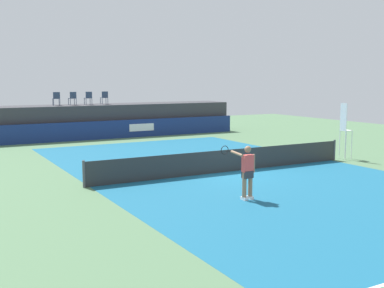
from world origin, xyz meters
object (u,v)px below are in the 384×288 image
at_px(spectator_chair_right, 104,97).
at_px(spectator_chair_far_left, 56,98).
at_px(spectator_chair_left, 73,98).
at_px(umpire_chair, 345,127).
at_px(spectator_chair_center, 88,98).
at_px(net_post_near, 84,174).
at_px(tennis_player, 247,171).
at_px(tennis_ball, 145,162).
at_px(net_post_far, 334,150).

bearing_deg(spectator_chair_right, spectator_chair_far_left, -178.40).
bearing_deg(spectator_chair_left, umpire_chair, -58.57).
xyz_separation_m(spectator_chair_left, umpire_chair, (9.28, -15.19, -1.11)).
bearing_deg(spectator_chair_center, net_post_near, -107.65).
relative_size(spectator_chair_center, spectator_chair_right, 1.00).
distance_m(umpire_chair, tennis_player, 9.89).
height_order(spectator_chair_right, tennis_ball, spectator_chair_right).
xyz_separation_m(spectator_chair_center, net_post_near, (-4.83, -15.17, -2.19)).
xyz_separation_m(spectator_chair_right, net_post_near, (-6.02, -15.37, -2.19)).
height_order(spectator_chair_center, net_post_near, spectator_chair_center).
xyz_separation_m(spectator_chair_left, tennis_ball, (0.26, -11.44, -2.66)).
xyz_separation_m(spectator_chair_left, net_post_far, (8.65, -15.19, -2.19)).
height_order(spectator_chair_far_left, tennis_ball, spectator_chair_far_left).
xyz_separation_m(spectator_chair_left, spectator_chair_center, (1.07, -0.02, 0.00)).
distance_m(spectator_chair_far_left, net_post_near, 15.67).
height_order(spectator_chair_left, net_post_near, spectator_chair_left).
xyz_separation_m(spectator_chair_right, umpire_chair, (7.01, -15.36, -1.11)).
height_order(spectator_chair_left, net_post_far, spectator_chair_left).
xyz_separation_m(spectator_chair_center, tennis_player, (-0.68, -19.45, -1.73)).
bearing_deg(net_post_far, tennis_ball, 155.88).
bearing_deg(tennis_ball, tennis_player, -89.06).
relative_size(spectator_chair_right, net_post_near, 0.89).
distance_m(tennis_player, tennis_ball, 8.08).
bearing_deg(net_post_far, umpire_chair, 0.79).
height_order(spectator_chair_right, tennis_player, spectator_chair_right).
bearing_deg(spectator_chair_far_left, net_post_far, -57.58).
xyz_separation_m(umpire_chair, tennis_player, (-8.89, -4.28, -0.63)).
distance_m(spectator_chair_far_left, tennis_ball, 11.89).
height_order(spectator_chair_left, tennis_player, spectator_chair_left).
relative_size(net_post_near, tennis_player, 0.56).
relative_size(net_post_far, tennis_player, 0.56).
distance_m(spectator_chair_far_left, spectator_chair_left, 1.06).
height_order(tennis_player, tennis_ball, tennis_player).
height_order(net_post_far, tennis_player, tennis_player).
distance_m(spectator_chair_right, net_post_far, 16.78).
bearing_deg(spectator_chair_center, umpire_chair, -61.57).
distance_m(spectator_chair_left, net_post_far, 17.62).
height_order(spectator_chair_right, net_post_far, spectator_chair_right).
bearing_deg(spectator_chair_center, spectator_chair_far_left, 177.27).
bearing_deg(spectator_chair_far_left, umpire_chair, -55.90).
xyz_separation_m(spectator_chair_center, spectator_chair_right, (1.20, 0.19, 0.00)).
bearing_deg(tennis_player, spectator_chair_right, 84.54).
bearing_deg(umpire_chair, net_post_near, -179.96).
bearing_deg(net_post_near, tennis_ball, 43.10).
height_order(spectator_chair_far_left, umpire_chair, spectator_chair_far_left).
bearing_deg(spectator_chair_left, net_post_far, -60.36).
relative_size(umpire_chair, net_post_far, 2.76).
distance_m(umpire_chair, tennis_ball, 9.89).
bearing_deg(spectator_chair_left, spectator_chair_center, -1.10).
bearing_deg(tennis_player, spectator_chair_left, 91.15).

